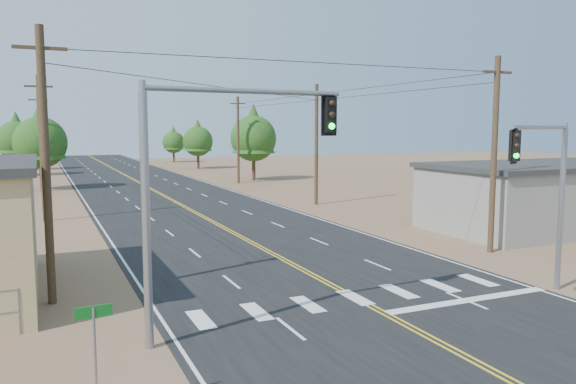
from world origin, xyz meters
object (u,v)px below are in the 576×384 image
building_right (547,197)px  street_sign (95,346)px  signal_mast_left (208,167)px  signal_mast_right (549,180)px

building_right → street_sign: bearing=-154.7°
signal_mast_left → signal_mast_right: bearing=-9.7°
building_right → signal_mast_right: bearing=-138.8°
signal_mast_right → street_sign: signal_mast_right is taller
signal_mast_right → street_sign: (-16.36, -2.71, -2.70)m
signal_mast_left → street_sign: signal_mast_left is taller
signal_mast_left → signal_mast_right: signal_mast_left is taller
building_right → signal_mast_right: 16.73m
street_sign → building_right: bearing=22.1°
building_right → street_sign: size_ratio=5.64×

